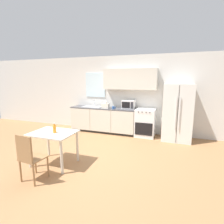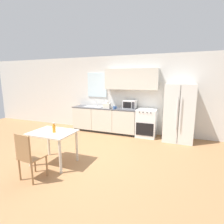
% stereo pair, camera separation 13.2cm
% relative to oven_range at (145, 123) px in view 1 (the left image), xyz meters
% --- Properties ---
extents(ground_plane, '(12.00, 12.00, 0.00)m').
position_rel_oven_range_xyz_m(ground_plane, '(-1.04, -2.09, -0.46)').
color(ground_plane, '#9E7047').
extents(wall_back, '(12.00, 0.38, 2.70)m').
position_rel_oven_range_xyz_m(wall_back, '(-0.98, 0.30, 0.99)').
color(wall_back, silver).
rests_on(wall_back, ground_plane).
extents(kitchen_counter, '(2.38, 0.63, 0.89)m').
position_rel_oven_range_xyz_m(kitchen_counter, '(-1.51, 0.00, -0.01)').
color(kitchen_counter, '#333333').
rests_on(kitchen_counter, ground_plane).
extents(oven_range, '(0.63, 0.63, 0.92)m').
position_rel_oven_range_xyz_m(oven_range, '(0.00, 0.00, 0.00)').
color(oven_range, white).
rests_on(oven_range, ground_plane).
extents(refrigerator, '(0.86, 0.76, 1.76)m').
position_rel_oven_range_xyz_m(refrigerator, '(0.98, -0.05, 0.42)').
color(refrigerator, silver).
rests_on(refrigerator, ground_plane).
extents(kitchen_sink, '(0.68, 0.44, 0.24)m').
position_rel_oven_range_xyz_m(kitchen_sink, '(-1.94, 0.01, 0.45)').
color(kitchen_sink, '#B7BABC').
rests_on(kitchen_sink, kitchen_counter).
extents(microwave, '(0.44, 0.34, 0.29)m').
position_rel_oven_range_xyz_m(microwave, '(-0.61, 0.11, 0.58)').
color(microwave, silver).
rests_on(microwave, kitchen_counter).
extents(coffee_mug, '(0.12, 0.09, 0.10)m').
position_rel_oven_range_xyz_m(coffee_mug, '(-1.06, -0.17, 0.48)').
color(coffee_mug, '#335999').
rests_on(coffee_mug, kitchen_counter).
extents(grocery_bag_0, '(0.25, 0.22, 0.27)m').
position_rel_oven_range_xyz_m(grocery_bag_0, '(-1.37, -0.12, 0.54)').
color(grocery_bag_0, silver).
rests_on(grocery_bag_0, kitchen_counter).
extents(dining_table, '(0.94, 0.73, 0.75)m').
position_rel_oven_range_xyz_m(dining_table, '(-1.61, -2.67, 0.16)').
color(dining_table, beige).
rests_on(dining_table, ground_plane).
extents(dining_chair_near, '(0.44, 0.44, 0.93)m').
position_rel_oven_range_xyz_m(dining_chair_near, '(-1.58, -3.41, 0.08)').
color(dining_chair_near, '#997047').
rests_on(dining_chair_near, ground_plane).
extents(drink_bottle, '(0.07, 0.07, 0.22)m').
position_rel_oven_range_xyz_m(drink_bottle, '(-1.55, -2.69, 0.38)').
color(drink_bottle, orange).
rests_on(drink_bottle, dining_table).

